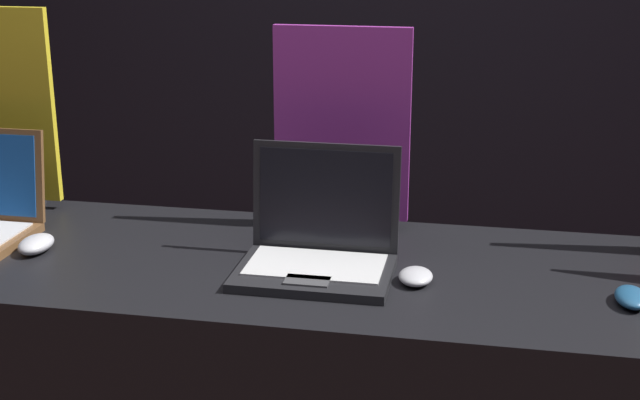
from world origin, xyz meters
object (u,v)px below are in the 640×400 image
Objects in this scene: mouse_front at (36,244)px; promo_stand_front at (3,113)px; promo_stand_middle at (341,133)px; mouse_back at (631,297)px; mouse_middle at (416,276)px; laptop_middle at (318,242)px.

mouse_front is 0.21× the size of promo_stand_front.
promo_stand_middle is 0.77m from mouse_back.
mouse_front is at bearing 178.91° from mouse_middle.
mouse_back is (0.65, -0.36, -0.22)m from promo_stand_middle.
mouse_back is (0.43, -0.03, 0.00)m from mouse_middle.
promo_stand_middle is at bearing 25.53° from mouse_front.
mouse_front is 1.18× the size of mouse_middle.
laptop_middle is 3.08× the size of mouse_back.
promo_stand_middle is (0.00, 0.29, 0.17)m from laptop_middle.
mouse_middle is (0.22, -0.04, -0.05)m from laptop_middle.
promo_stand_front is 5.54× the size of mouse_middle.
mouse_middle is 0.43m from mouse_back.
mouse_front is 0.66m from laptop_middle.
mouse_middle is 0.45m from promo_stand_middle.
mouse_back is at bearing -28.79° from promo_stand_middle.
mouse_back is at bearing -1.90° from mouse_front.
promo_stand_front reaches higher than mouse_middle.
promo_stand_front is 1.17m from mouse_middle.
laptop_middle is 0.67× the size of promo_stand_middle.
laptop_middle is at bearing 169.57° from mouse_middle.
mouse_middle and mouse_back have the same top height.
mouse_middle is 0.19× the size of promo_stand_middle.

